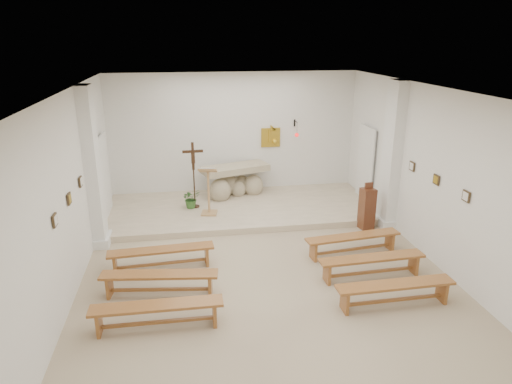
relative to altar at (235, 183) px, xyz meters
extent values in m
cube|color=tan|center=(0.07, -4.39, -0.51)|extent=(7.00, 10.00, 0.00)
cube|color=silver|center=(-3.42, -4.39, 1.24)|extent=(0.02, 10.00, 3.50)
cube|color=silver|center=(3.56, -4.39, 1.24)|extent=(0.02, 10.00, 3.50)
cube|color=silver|center=(0.07, 0.60, 1.24)|extent=(7.00, 0.02, 3.50)
cube|color=silver|center=(0.07, -4.39, 2.98)|extent=(7.00, 10.00, 0.02)
cube|color=beige|center=(0.07, -0.89, -0.44)|extent=(6.98, 3.00, 0.15)
cube|color=white|center=(-3.30, -2.39, 1.24)|extent=(0.26, 0.55, 3.50)
cube|color=white|center=(3.44, -2.39, 1.24)|extent=(0.26, 0.55, 3.50)
cube|color=gold|center=(1.12, 0.57, 1.14)|extent=(0.55, 0.04, 0.55)
cube|color=black|center=(1.82, 0.58, 1.54)|extent=(0.04, 0.02, 0.20)
cylinder|color=black|center=(1.82, 0.43, 1.61)|extent=(0.02, 0.30, 0.02)
cylinder|color=black|center=(1.82, 0.28, 1.44)|extent=(0.01, 0.01, 0.34)
sphere|color=red|center=(1.82, 0.28, 1.25)|extent=(0.11, 0.11, 0.11)
cube|color=#3B2C1A|center=(-3.40, -5.19, 1.21)|extent=(0.03, 0.20, 0.20)
cube|color=#3B2C1A|center=(-3.40, -4.19, 1.21)|extent=(0.03, 0.20, 0.20)
cube|color=#3B2C1A|center=(-3.40, -3.19, 1.21)|extent=(0.03, 0.20, 0.20)
cube|color=#3B2C1A|center=(3.54, -5.19, 1.21)|extent=(0.03, 0.20, 0.20)
cube|color=#3B2C1A|center=(3.54, -4.19, 1.21)|extent=(0.03, 0.20, 0.20)
cube|color=#3B2C1A|center=(3.54, -3.19, 1.21)|extent=(0.03, 0.20, 0.20)
cube|color=silver|center=(-3.36, -1.69, -0.24)|extent=(0.10, 0.85, 0.52)
cube|color=silver|center=(3.50, -1.69, -0.24)|extent=(0.10, 0.85, 0.52)
ellipsoid|color=tan|center=(-0.45, -0.30, -0.11)|extent=(0.60, 0.51, 0.68)
ellipsoid|color=tan|center=(0.53, 0.05, -0.13)|extent=(0.56, 0.47, 0.64)
ellipsoid|color=tan|center=(-0.17, 0.13, -0.09)|extent=(0.64, 0.54, 0.60)
ellipsoid|color=tan|center=(0.21, 0.22, -0.14)|extent=(0.52, 0.44, 0.56)
ellipsoid|color=tan|center=(0.08, -0.03, -0.18)|extent=(0.44, 0.37, 0.52)
cube|color=tan|center=(0.02, 0.01, 0.41)|extent=(1.97, 1.24, 0.18)
cube|color=tan|center=(-0.82, -1.32, -0.34)|extent=(0.44, 0.44, 0.04)
cylinder|color=tan|center=(-0.82, -1.32, 0.18)|extent=(0.05, 0.05, 1.09)
cube|color=tan|center=(-0.82, -1.34, 0.78)|extent=(0.51, 0.41, 0.18)
cube|color=silver|center=(-0.83, -1.39, 0.83)|extent=(0.43, 0.33, 0.14)
cylinder|color=#342010|center=(-1.15, -0.77, -0.35)|extent=(0.23, 0.23, 0.03)
cylinder|color=#342010|center=(-1.15, -0.77, 0.16)|extent=(0.03, 0.03, 1.05)
cube|color=#342010|center=(-1.15, -0.77, 1.01)|extent=(0.07, 0.05, 0.71)
cube|color=#342010|center=(-1.15, -0.77, 1.14)|extent=(0.52, 0.07, 0.07)
cube|color=#342010|center=(-1.15, -0.80, 0.99)|extent=(0.10, 0.04, 0.30)
imported|color=#336227|center=(-1.25, -0.81, -0.11)|extent=(0.58, 0.55, 0.51)
cube|color=#552D18|center=(2.89, -2.49, -0.01)|extent=(0.35, 0.35, 1.00)
cube|color=#552D18|center=(2.89, -2.49, 0.56)|extent=(0.21, 0.08, 0.16)
cube|color=#98592C|center=(-1.92, -3.78, -0.10)|extent=(2.09, 0.46, 0.05)
cube|color=#98592C|center=(-2.82, -3.84, -0.32)|extent=(0.07, 0.30, 0.40)
cube|color=#98592C|center=(-1.03, -3.73, -0.32)|extent=(0.07, 0.30, 0.40)
cube|color=#98592C|center=(-1.92, -3.78, -0.40)|extent=(1.74, 0.16, 0.05)
cube|color=#98592C|center=(2.06, -3.78, -0.10)|extent=(2.10, 0.57, 0.05)
cube|color=#98592C|center=(1.17, -3.89, -0.32)|extent=(0.09, 0.31, 0.40)
cube|color=#98592C|center=(2.95, -3.68, -0.32)|extent=(0.09, 0.31, 0.40)
cube|color=#98592C|center=(2.06, -3.78, -0.40)|extent=(1.74, 0.26, 0.05)
cube|color=#98592C|center=(-1.92, -4.78, -0.10)|extent=(2.10, 0.60, 0.05)
cube|color=#98592C|center=(-2.81, -4.67, -0.32)|extent=(0.10, 0.31, 0.40)
cube|color=#98592C|center=(-1.03, -4.90, -0.32)|extent=(0.10, 0.31, 0.40)
cube|color=#98592C|center=(-1.92, -4.78, -0.40)|extent=(1.74, 0.29, 0.05)
cube|color=#98592C|center=(2.06, -4.78, -0.10)|extent=(2.09, 0.43, 0.05)
cube|color=#98592C|center=(1.16, -4.83, -0.32)|extent=(0.07, 0.30, 0.40)
cube|color=#98592C|center=(2.95, -4.74, -0.32)|extent=(0.07, 0.30, 0.40)
cube|color=#98592C|center=(2.06, -4.78, -0.40)|extent=(1.75, 0.14, 0.05)
cube|color=#98592C|center=(-1.92, -5.78, -0.10)|extent=(2.08, 0.35, 0.05)
cube|color=#98592C|center=(-2.82, -5.78, -0.32)|extent=(0.06, 0.30, 0.40)
cube|color=#98592C|center=(-1.03, -5.79, -0.32)|extent=(0.06, 0.30, 0.40)
cube|color=#98592C|center=(-1.92, -5.78, -0.40)|extent=(1.74, 0.07, 0.05)
cube|color=#98592C|center=(2.06, -5.78, -0.10)|extent=(2.08, 0.37, 0.05)
cube|color=#98592C|center=(1.16, -5.80, -0.32)|extent=(0.06, 0.30, 0.40)
cube|color=#98592C|center=(2.96, -5.77, -0.32)|extent=(0.06, 0.30, 0.40)
cube|color=#98592C|center=(2.06, -5.78, -0.40)|extent=(1.75, 0.09, 0.05)
camera|label=1|loc=(-1.38, -12.13, 3.90)|focal=32.00mm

